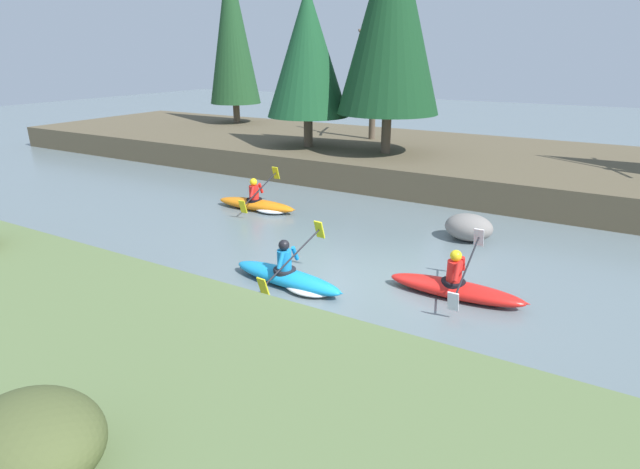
{
  "coord_description": "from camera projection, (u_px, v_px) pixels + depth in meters",
  "views": [
    {
      "loc": [
        4.35,
        -8.85,
        4.61
      ],
      "look_at": [
        -1.21,
        0.82,
        0.55
      ],
      "focal_mm": 28.0,
      "sensor_mm": 36.0,
      "label": 1
    }
  ],
  "objects": [
    {
      "name": "bare_tree_upstream",
      "position": [
        374.0,
        87.0,
        21.62
      ],
      "size": [
        2.68,
        2.65,
        4.78
      ],
      "color": "brown",
      "rests_on": "riverbank_far"
    },
    {
      "name": "conifer_tree_mid_left",
      "position": [
        391.0,
        15.0,
        17.57
      ],
      "size": [
        3.77,
        3.77,
        8.3
      ],
      "color": "brown",
      "rests_on": "riverbank_far"
    },
    {
      "name": "boulder_midstream",
      "position": [
        469.0,
        227.0,
        12.98
      ],
      "size": [
        1.23,
        0.96,
        0.7
      ],
      "color": "gray",
      "rests_on": "ground"
    },
    {
      "name": "riverbank_far",
      "position": [
        475.0,
        165.0,
        19.55
      ],
      "size": [
        44.0,
        9.18,
        1.0
      ],
      "color": "brown",
      "rests_on": "ground"
    },
    {
      "name": "kayaker_trailing",
      "position": [
        259.0,
        204.0,
        15.48
      ],
      "size": [
        2.79,
        2.07,
        1.2
      ],
      "rotation": [
        0.0,
        0.0,
        0.06
      ],
      "color": "orange",
      "rests_on": "ground"
    },
    {
      "name": "conifer_tree_far_left",
      "position": [
        232.0,
        30.0,
        25.9
      ],
      "size": [
        2.69,
        2.69,
        8.5
      ],
      "color": "brown",
      "rests_on": "riverbank_far"
    },
    {
      "name": "kayaker_middle",
      "position": [
        291.0,
        278.0,
        10.42
      ],
      "size": [
        2.79,
        2.07,
        1.2
      ],
      "rotation": [
        0.0,
        0.0,
        -0.08
      ],
      "color": "#1993D6",
      "rests_on": "ground"
    },
    {
      "name": "kayaker_lead",
      "position": [
        457.0,
        287.0,
        9.94
      ],
      "size": [
        2.78,
        2.07,
        1.2
      ],
      "rotation": [
        0.0,
        0.0,
        0.03
      ],
      "color": "red",
      "rests_on": "ground"
    },
    {
      "name": "shrub_clump_second",
      "position": [
        32.0,
        440.0,
        4.66
      ],
      "size": [
        1.46,
        1.22,
        0.79
      ],
      "color": "#4C562D",
      "rests_on": "riverbank_near"
    },
    {
      "name": "ground_plane",
      "position": [
        349.0,
        279.0,
        10.82
      ],
      "size": [
        90.0,
        90.0,
        0.0
      ],
      "primitive_type": "plane",
      "color": "slate"
    },
    {
      "name": "conifer_tree_left",
      "position": [
        308.0,
        52.0,
        19.35
      ],
      "size": [
        3.27,
        3.27,
        6.1
      ],
      "color": "brown",
      "rests_on": "riverbank_far"
    },
    {
      "name": "riverbank_near",
      "position": [
        131.0,
        428.0,
        5.95
      ],
      "size": [
        44.0,
        6.04,
        0.81
      ],
      "color": "#5B7042",
      "rests_on": "ground"
    }
  ]
}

